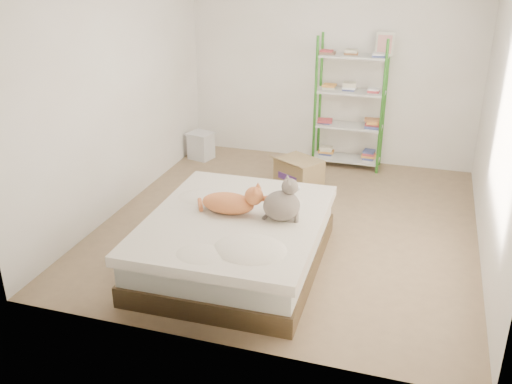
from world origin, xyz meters
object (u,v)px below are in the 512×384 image
at_px(grey_cat, 282,199).
at_px(cardboard_box, 299,173).
at_px(orange_cat, 228,201).
at_px(shelf_unit, 351,102).
at_px(white_bin, 201,145).
at_px(bed, 236,241).

bearing_deg(grey_cat, cardboard_box, -10.56).
xyz_separation_m(orange_cat, grey_cat, (0.50, -0.00, 0.08)).
bearing_deg(orange_cat, shelf_unit, 75.60).
bearing_deg(white_bin, shelf_unit, 9.33).
height_order(orange_cat, shelf_unit, shelf_unit).
relative_size(cardboard_box, white_bin, 1.72).
height_order(grey_cat, cardboard_box, grey_cat).
height_order(grey_cat, shelf_unit, shelf_unit).
distance_m(bed, grey_cat, 0.60).
xyz_separation_m(orange_cat, shelf_unit, (0.67, 2.79, 0.26)).
relative_size(orange_cat, white_bin, 1.51).
relative_size(bed, cardboard_box, 2.94).
xyz_separation_m(bed, orange_cat, (-0.09, 0.08, 0.36)).
relative_size(orange_cat, shelf_unit, 0.33).
distance_m(bed, orange_cat, 0.38).
xyz_separation_m(grey_cat, white_bin, (-1.79, 2.47, -0.50)).
relative_size(grey_cat, white_bin, 1.04).
bearing_deg(white_bin, grey_cat, -54.04).
bearing_deg(orange_cat, grey_cat, -1.38).
bearing_deg(bed, grey_cat, 8.96).
bearing_deg(white_bin, orange_cat, -62.37).
bearing_deg(bed, shelf_unit, 77.63).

